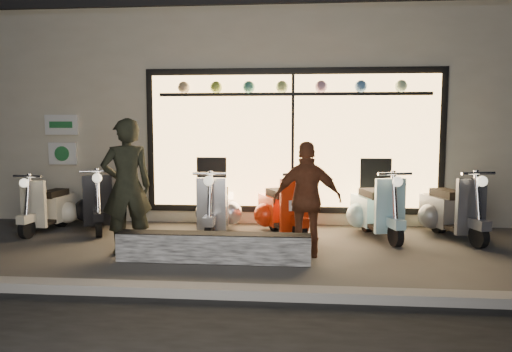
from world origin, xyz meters
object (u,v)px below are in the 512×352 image
(scooter_red, at_px, (281,209))
(scooter_silver, at_px, (217,208))
(man, at_px, (127,187))
(graffiti_barrier, at_px, (214,248))
(woman, at_px, (307,200))

(scooter_red, bearing_deg, scooter_silver, 153.56)
(man, bearing_deg, scooter_silver, -152.80)
(graffiti_barrier, xyz_separation_m, man, (-1.32, 0.35, 0.78))
(scooter_red, xyz_separation_m, man, (-2.15, -1.47, 0.55))
(scooter_silver, xyz_separation_m, man, (-1.05, -1.50, 0.55))
(graffiti_barrier, relative_size, woman, 1.61)
(graffiti_barrier, distance_m, scooter_red, 2.02)
(man, bearing_deg, scooter_red, -173.37)
(man, height_order, woman, man)
(scooter_red, bearing_deg, man, -170.67)
(graffiti_barrier, bearing_deg, man, 165.13)
(graffiti_barrier, xyz_separation_m, woman, (1.27, 0.40, 0.62))
(scooter_silver, xyz_separation_m, woman, (1.53, -1.45, 0.39))
(scooter_silver, bearing_deg, graffiti_barrier, -82.33)
(scooter_silver, distance_m, man, 1.91)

